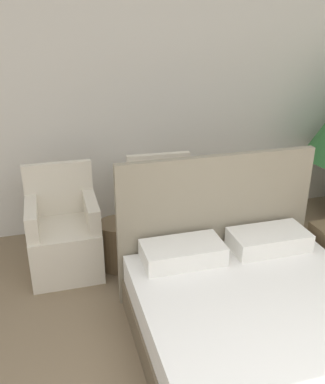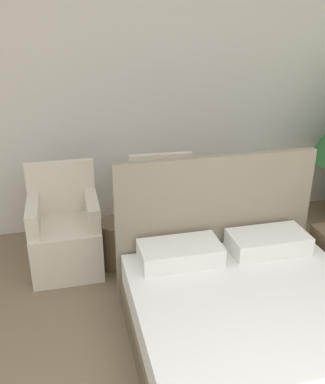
{
  "view_description": "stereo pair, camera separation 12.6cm",
  "coord_description": "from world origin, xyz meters",
  "px_view_note": "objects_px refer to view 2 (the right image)",
  "views": [
    {
      "loc": [
        -1.01,
        -0.61,
        2.18
      ],
      "look_at": [
        -0.15,
        2.49,
        0.79
      ],
      "focal_mm": 40.0,
      "sensor_mm": 36.0,
      "label": 1
    },
    {
      "loc": [
        -0.89,
        -0.64,
        2.18
      ],
      "look_at": [
        -0.15,
        2.49,
        0.79
      ],
      "focal_mm": 40.0,
      "sensor_mm": 36.0,
      "label": 2
    }
  ],
  "objects_px": {
    "side_table": "(118,244)",
    "armchair_near_window_left": "(66,238)",
    "armchair_near_window_right": "(165,226)",
    "bed": "(260,334)"
  },
  "relations": [
    {
      "from": "armchair_near_window_right",
      "to": "armchair_near_window_left",
      "type": "bearing_deg",
      "value": -176.87
    },
    {
      "from": "armchair_near_window_left",
      "to": "side_table",
      "type": "xyz_separation_m",
      "value": [
        0.45,
        -0.06,
        -0.09
      ]
    },
    {
      "from": "armchair_near_window_left",
      "to": "bed",
      "type": "bearing_deg",
      "value": -51.62
    },
    {
      "from": "side_table",
      "to": "armchair_near_window_left",
      "type": "bearing_deg",
      "value": 172.14
    },
    {
      "from": "bed",
      "to": "side_table",
      "type": "xyz_separation_m",
      "value": [
        -0.72,
        1.41,
        -0.04
      ]
    },
    {
      "from": "armchair_near_window_left",
      "to": "side_table",
      "type": "bearing_deg",
      "value": -7.85
    },
    {
      "from": "armchair_near_window_left",
      "to": "armchair_near_window_right",
      "type": "bearing_deg",
      "value": 0.01
    },
    {
      "from": "bed",
      "to": "armchair_near_window_left",
      "type": "bearing_deg",
      "value": 128.36
    },
    {
      "from": "bed",
      "to": "side_table",
      "type": "relative_size",
      "value": 4.52
    },
    {
      "from": "bed",
      "to": "armchair_near_window_left",
      "type": "xyz_separation_m",
      "value": [
        -1.17,
        1.48,
        0.04
      ]
    }
  ]
}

